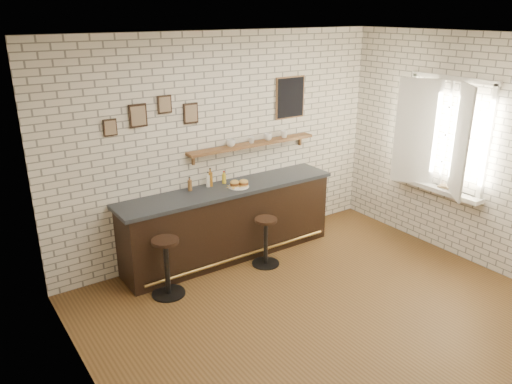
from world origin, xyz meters
TOP-DOWN VIEW (x-y plane):
  - ground at (0.00, 0.00)m, footprint 5.00×5.00m
  - bar_counter at (-0.13, 1.70)m, footprint 3.10×0.65m
  - sandwich_plate at (-0.01, 1.64)m, footprint 0.28×0.28m
  - ciabatta_sandwich at (-0.00, 1.64)m, footprint 0.26×0.19m
  - potato_chips at (-0.03, 1.64)m, footprint 0.27×0.19m
  - bitters_bottle_brown at (-0.61, 1.88)m, footprint 0.06×0.06m
  - bitters_bottle_white at (-0.34, 1.88)m, footprint 0.05×0.05m
  - bitters_bottle_amber at (-0.30, 1.88)m, footprint 0.06×0.06m
  - condiment_bottle_yellow at (-0.09, 1.88)m, footprint 0.05×0.05m
  - bar_stool_left at (-1.28, 1.25)m, footprint 0.40×0.40m
  - bar_stool_right at (0.13, 1.20)m, footprint 0.37×0.37m
  - wall_shelf at (0.40, 1.90)m, footprint 2.00×0.18m
  - shelf_cup_a at (0.04, 1.90)m, footprint 0.13×0.13m
  - shelf_cup_b at (0.38, 1.90)m, footprint 0.13×0.13m
  - shelf_cup_c at (0.66, 1.90)m, footprint 0.15×0.15m
  - shelf_cup_d at (0.94, 1.90)m, footprint 0.11×0.11m
  - back_wall_decor at (0.23, 1.98)m, footprint 2.96×0.02m
  - window_sill at (2.40, 0.30)m, footprint 0.20×1.35m
  - casement_window at (2.36, 0.30)m, footprint 0.40×1.30m
  - book_lower at (2.38, 0.15)m, footprint 0.20×0.25m
  - book_upper at (2.38, 0.14)m, footprint 0.17×0.22m

SIDE VIEW (x-z plane):
  - ground at x=0.00m, z-range 0.00..0.00m
  - bar_stool_right at x=0.13m, z-range 0.02..0.69m
  - bar_stool_left at x=-1.28m, z-range 0.03..0.75m
  - bar_counter at x=-0.13m, z-range 0.00..1.01m
  - window_sill at x=2.40m, z-range 0.87..0.93m
  - book_lower at x=2.38m, z-range 0.93..0.95m
  - book_upper at x=2.38m, z-range 0.95..0.97m
  - sandwich_plate at x=-0.01m, z-range 1.01..1.02m
  - potato_chips at x=-0.03m, z-range 1.02..1.02m
  - ciabatta_sandwich at x=0.00m, z-range 1.02..1.11m
  - condiment_bottle_yellow at x=-0.09m, z-range 1.00..1.17m
  - bitters_bottle_brown at x=-0.61m, z-range 0.99..1.18m
  - bitters_bottle_white at x=-0.34m, z-range 0.99..1.20m
  - bitters_bottle_amber at x=-0.30m, z-range 0.99..1.24m
  - wall_shelf at x=0.40m, z-range 1.39..1.57m
  - shelf_cup_b at x=0.38m, z-range 1.50..1.59m
  - shelf_cup_a at x=0.04m, z-range 1.50..1.60m
  - shelf_cup_c at x=0.66m, z-range 1.50..1.60m
  - shelf_cup_d at x=0.94m, z-range 1.50..1.60m
  - casement_window at x=2.36m, z-range 0.87..2.43m
  - back_wall_decor at x=0.23m, z-range 1.77..2.33m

